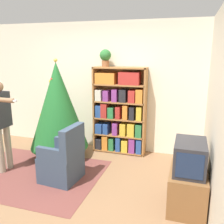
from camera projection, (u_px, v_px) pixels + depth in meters
ground_plane at (64, 191)px, 3.71m from camera, size 14.00×14.00×0.00m
wall_back at (105, 87)px, 5.18m from camera, size 8.00×0.10×2.60m
wall_right at (222, 117)px, 2.81m from camera, size 0.10×8.00×2.60m
area_rug at (33, 174)px, 4.21m from camera, size 2.25×1.74×0.01m
bookshelf at (120, 112)px, 4.96m from camera, size 1.05×0.30×1.73m
tv_stand at (187, 189)px, 3.28m from camera, size 0.47×0.71×0.52m
television at (190, 157)px, 3.17m from camera, size 0.39×0.58×0.40m
game_remote at (177, 176)px, 3.05m from camera, size 0.04×0.12×0.02m
christmas_tree at (58, 106)px, 4.68m from camera, size 1.10×1.10×1.90m
armchair at (63, 161)px, 3.96m from camera, size 0.61×0.61×0.92m
standing_person at (2, 119)px, 4.15m from camera, size 0.62×0.50×1.55m
potted_plant at (105, 57)px, 4.80m from camera, size 0.22×0.22×0.33m
book_pile_near_tree at (74, 165)px, 4.49m from camera, size 0.22×0.16×0.06m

